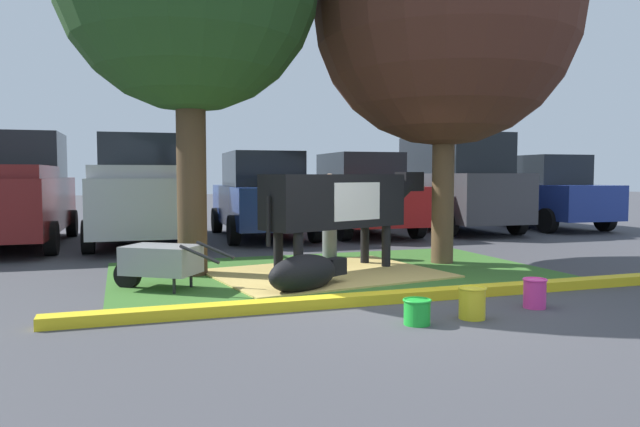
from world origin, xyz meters
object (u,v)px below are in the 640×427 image
pickup_truck_maroon (11,193)px  shade_tree_right (445,14)px  person_handler (330,213)px  bucket_yellow (472,302)px  bucket_pink (535,293)px  sedan_red (359,195)px  cow_holstein (340,202)px  sedan_blue (542,193)px  hatchback_white (262,196)px  wheelbarrow (160,261)px  pickup_truck_black (142,192)px  suv_dark_grey (453,183)px  bucket_green (417,311)px  calf_lying (305,273)px

pickup_truck_maroon → shade_tree_right: bearing=-35.0°
person_handler → bucket_yellow: size_ratio=4.55×
bucket_pink → sedan_red: 8.51m
shade_tree_right → cow_holstein: 3.60m
bucket_yellow → person_handler: bearing=88.7°
shade_tree_right → sedan_red: shade_tree_right is taller
shade_tree_right → sedan_blue: 8.59m
person_handler → hatchback_white: hatchback_white is taller
wheelbarrow → cow_holstein: bearing=13.0°
pickup_truck_black → sedan_blue: bearing=0.4°
bucket_pink → bucket_yellow: bearing=-167.6°
suv_dark_grey → bucket_yellow: bearing=-120.1°
bucket_yellow → pickup_truck_maroon: (-5.58, 8.54, 0.94)m
wheelbarrow → bucket_green: wheelbarrow is taller
cow_holstein → bucket_green: cow_holstein is taller
pickup_truck_black → hatchback_white: 2.73m
shade_tree_right → wheelbarrow: shade_tree_right is taller
bucket_pink → sedan_red: (1.34, 8.36, 0.81)m
wheelbarrow → bucket_green: (2.30, -2.62, -0.25)m
cow_holstein → hatchback_white: bearing=89.6°
bucket_green → suv_dark_grey: 10.33m
hatchback_white → sedan_blue: same height
cow_holstein → wheelbarrow: (-2.70, -0.62, -0.69)m
bucket_green → shade_tree_right: bearing=56.4°
shade_tree_right → bucket_green: bearing=-123.6°
bucket_pink → hatchback_white: (-1.17, 8.34, 0.81)m
hatchback_white → pickup_truck_maroon: bearing=-179.9°
shade_tree_right → sedan_red: bearing=83.2°
calf_lying → person_handler: (1.32, 2.78, 0.56)m
person_handler → pickup_truck_black: size_ratio=0.28×
hatchback_white → suv_dark_grey: suv_dark_grey is taller
suv_dark_grey → pickup_truck_black: bearing=-179.5°
shade_tree_right → sedan_red: (0.61, 5.11, -3.12)m
calf_lying → wheelbarrow: bearing=158.5°
cow_holstein → bucket_pink: 3.36m
hatchback_white → bucket_yellow: bearing=-88.5°
bucket_yellow → suv_dark_grey: suv_dark_grey is taller
wheelbarrow → pickup_truck_black: 5.96m
cow_holstein → hatchback_white: (0.03, 5.34, -0.09)m
bucket_green → suv_dark_grey: bearing=56.8°
shade_tree_right → calf_lying: 5.07m
hatchback_white → suv_dark_grey: (5.19, 0.01, 0.29)m
suv_dark_grey → sedan_red: bearing=179.8°
bucket_yellow → sedan_red: (2.28, 8.57, 0.81)m
bucket_yellow → pickup_truck_black: (-2.95, 8.50, 0.94)m
wheelbarrow → bucket_pink: wheelbarrow is taller
person_handler → bucket_pink: (0.84, -4.47, -0.63)m
pickup_truck_black → sedan_red: bearing=0.8°
sedan_red → sedan_blue: same height
bucket_yellow → sedan_red: 8.90m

